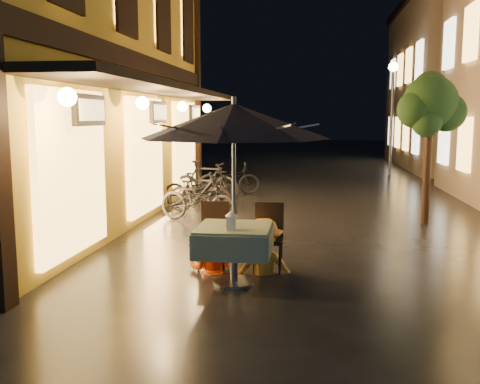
# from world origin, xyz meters

# --- Properties ---
(ground) EXTENTS (90.00, 90.00, 0.00)m
(ground) POSITION_xyz_m (0.00, 0.00, 0.00)
(ground) COLOR black
(ground) RESTS_ON ground
(west_building) EXTENTS (5.90, 11.40, 7.40)m
(west_building) POSITION_xyz_m (-5.72, 4.00, 3.71)
(west_building) COLOR gold
(west_building) RESTS_ON ground
(street_tree) EXTENTS (1.43, 1.20, 3.15)m
(street_tree) POSITION_xyz_m (2.41, 4.51, 2.42)
(street_tree) COLOR black
(street_tree) RESTS_ON ground
(streetlamp_far) EXTENTS (0.36, 0.36, 4.23)m
(streetlamp_far) POSITION_xyz_m (3.00, 14.00, 2.92)
(streetlamp_far) COLOR #59595E
(streetlamp_far) RESTS_ON ground
(cafe_table) EXTENTS (0.99, 0.99, 0.78)m
(cafe_table) POSITION_xyz_m (-0.97, -0.08, 0.59)
(cafe_table) COLOR #59595E
(cafe_table) RESTS_ON ground
(patio_umbrella) EXTENTS (2.48, 2.48, 2.46)m
(patio_umbrella) POSITION_xyz_m (-0.97, -0.08, 2.15)
(patio_umbrella) COLOR #59595E
(patio_umbrella) RESTS_ON ground
(cafe_chair_left) EXTENTS (0.42, 0.42, 0.97)m
(cafe_chair_left) POSITION_xyz_m (-1.37, 0.66, 0.54)
(cafe_chair_left) COLOR black
(cafe_chair_left) RESTS_ON ground
(cafe_chair_right) EXTENTS (0.42, 0.42, 0.97)m
(cafe_chair_right) POSITION_xyz_m (-0.57, 0.66, 0.54)
(cafe_chair_right) COLOR black
(cafe_chair_right) RESTS_ON ground
(table_lantern) EXTENTS (0.16, 0.16, 0.25)m
(table_lantern) POSITION_xyz_m (-0.97, -0.32, 0.92)
(table_lantern) COLOR white
(table_lantern) RESTS_ON cafe_table
(person_orange) EXTENTS (0.67, 0.53, 1.35)m
(person_orange) POSITION_xyz_m (-1.38, 0.48, 0.68)
(person_orange) COLOR #F8500B
(person_orange) RESTS_ON ground
(person_yellow) EXTENTS (1.07, 0.74, 1.52)m
(person_yellow) POSITION_xyz_m (-0.63, 0.49, 0.76)
(person_yellow) COLOR #FFA52C
(person_yellow) RESTS_ON ground
(bicycle_0) EXTENTS (1.93, 1.17, 0.96)m
(bicycle_0) POSITION_xyz_m (-2.32, 4.03, 0.48)
(bicycle_0) COLOR black
(bicycle_0) RESTS_ON ground
(bicycle_1) EXTENTS (1.56, 0.51, 0.93)m
(bicycle_1) POSITION_xyz_m (-2.52, 5.15, 0.46)
(bicycle_1) COLOR black
(bicycle_1) RESTS_ON ground
(bicycle_2) EXTENTS (1.83, 0.97, 0.92)m
(bicycle_2) POSITION_xyz_m (-2.72, 5.69, 0.46)
(bicycle_2) COLOR black
(bicycle_2) RESTS_ON ground
(bicycle_3) EXTENTS (1.87, 0.82, 1.08)m
(bicycle_3) POSITION_xyz_m (-2.67, 6.63, 0.54)
(bicycle_3) COLOR black
(bicycle_3) RESTS_ON ground
(bicycle_4) EXTENTS (1.82, 0.90, 0.91)m
(bicycle_4) POSITION_xyz_m (-2.29, 8.08, 0.46)
(bicycle_4) COLOR black
(bicycle_4) RESTS_ON ground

